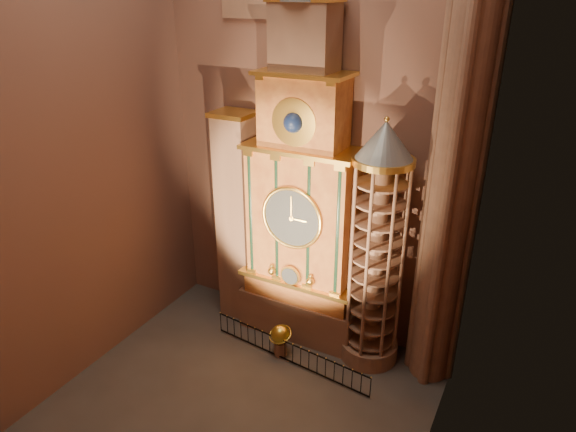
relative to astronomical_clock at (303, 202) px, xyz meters
The scene contains 10 objects.
floor 8.32m from the astronomical_clock, 90.00° to the right, with size 14.00×14.00×0.00m, color #383330.
wall_back 4.45m from the astronomical_clock, 90.00° to the left, with size 22.00×22.00×0.00m, color brown.
wall_left 9.61m from the astronomical_clock, 144.66° to the right, with size 22.00×22.00×0.00m, color brown.
wall_right 9.61m from the astronomical_clock, 35.34° to the right, with size 22.00×22.00×0.00m, color brown.
astronomical_clock is the anchor object (origin of this frame).
portrait_tower 3.73m from the astronomical_clock, behind, with size 1.80×1.60×10.20m.
stair_turret 3.78m from the astronomical_clock, ahead, with size 2.50×2.50×10.80m.
gothic_pier 7.48m from the astronomical_clock, ahead, with size 2.04×2.04×22.00m.
celestial_globe 6.12m from the astronomical_clock, 90.51° to the right, with size 1.27×1.22×1.50m.
iron_railing 6.59m from the astronomical_clock, 76.24° to the right, with size 7.78×0.91×1.00m.
Camera 1 is at (8.95, -13.27, 15.08)m, focal length 32.00 mm.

